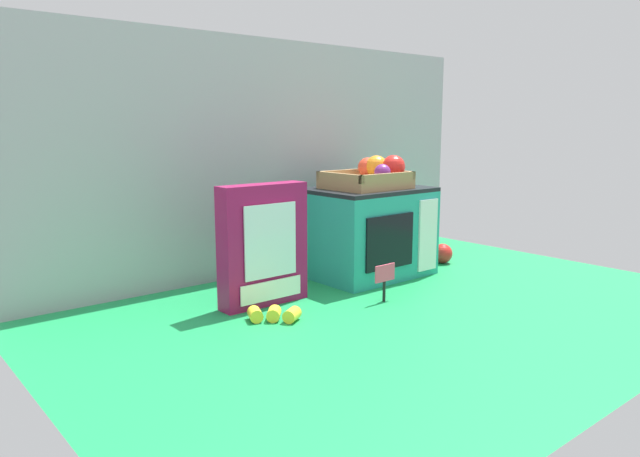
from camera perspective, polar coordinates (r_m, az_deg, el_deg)
The scene contains 8 objects.
ground_plane at distance 1.69m, azimuth 1.30°, elevation -5.75°, with size 1.70×1.70×0.00m, color #198C47.
display_back_panel at distance 1.86m, azimuth -4.57°, elevation 6.87°, with size 1.61×0.03×0.72m, color #A0A3A8.
toy_microwave at distance 1.82m, azimuth 4.59°, elevation -0.30°, with size 0.36×0.28×0.27m.
food_groups_crate at distance 1.79m, azimuth 5.09°, elevation 5.09°, with size 0.24×0.20×0.10m.
cookie_set_box at distance 1.51m, azimuth -5.46°, elevation -1.63°, with size 0.24×0.06×0.31m.
price_sign at distance 1.56m, azimuth 6.30°, elevation -4.70°, with size 0.07×0.01×0.10m.
loose_toy_banana at distance 1.42m, azimuth -4.52°, elevation -8.30°, with size 0.12×0.11×0.03m.
loose_toy_apple at distance 2.02m, azimuth 11.81°, elevation -2.39°, with size 0.07×0.07×0.07m, color red.
Camera 1 is at (-1.08, -1.23, 0.46)m, focal length 32.97 mm.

